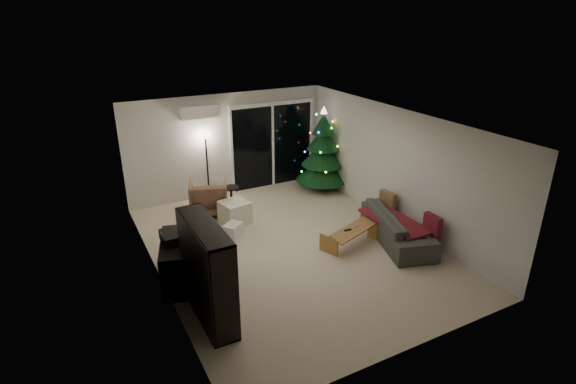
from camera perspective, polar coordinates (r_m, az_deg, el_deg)
name	(u,v)px	position (r m, az deg, el deg)	size (l,w,h in m)	color
room	(277,172)	(9.82, -1.41, 2.52)	(6.50, 7.51, 2.60)	beige
bookshelf	(195,275)	(6.75, -11.78, -10.26)	(0.39, 1.53, 1.53)	black
media_cabinet	(177,262)	(7.87, -13.96, -8.56)	(0.47, 1.25, 0.78)	black
stereo	(174,237)	(7.65, -14.28, -5.52)	(0.39, 0.47, 0.17)	black
armchair	(209,197)	(10.31, -10.03, -0.60)	(0.83, 0.85, 0.77)	brown
ottoman	(235,212)	(9.78, -6.77, -2.59)	(0.55, 0.55, 0.50)	beige
cardboard_box_a	(189,235)	(9.19, -12.52, -5.40)	(0.43, 0.33, 0.30)	silver
cardboard_box_b	(233,230)	(9.29, -6.99, -4.80)	(0.38, 0.29, 0.27)	silver
side_table	(231,196)	(10.64, -7.21, -0.55)	(0.38, 0.38, 0.47)	black
floor_lamp	(207,167)	(10.90, -10.19, 3.10)	(0.26, 0.26, 1.64)	black
sofa	(398,226)	(9.26, 13.77, -4.22)	(2.10, 0.82, 0.61)	#4D514A
sofa_throw	(395,221)	(9.14, 13.37, -3.59)	(0.66, 1.52, 0.05)	maroon
cushion_a	(388,201)	(9.75, 12.54, -1.11)	(0.12, 0.40, 0.40)	olive
cushion_b	(432,225)	(8.90, 17.86, -4.03)	(0.12, 0.40, 0.40)	maroon
coffee_table	(354,237)	(8.90, 8.33, -5.73)	(1.21, 0.42, 0.38)	#AA7836
remote_a	(348,230)	(8.73, 7.60, -4.79)	(0.15, 0.05, 0.02)	black
remote_b	(357,226)	(8.90, 8.73, -4.30)	(0.14, 0.04, 0.02)	slate
christmas_tree	(323,149)	(11.34, 4.44, 5.50)	(1.33, 1.33, 2.14)	#0C3919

